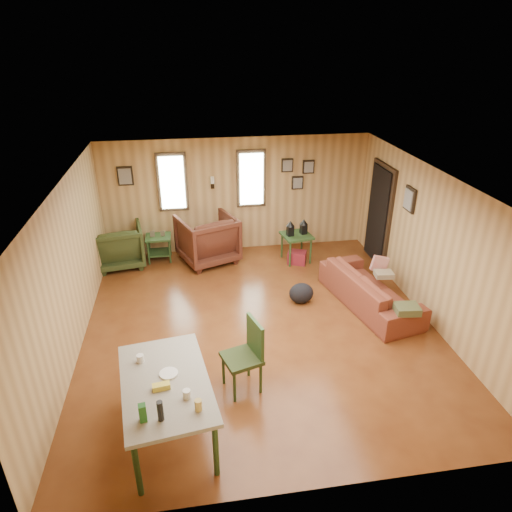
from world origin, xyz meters
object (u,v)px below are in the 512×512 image
Objects in this scene: recliner_brown at (207,237)px; end_table at (159,244)px; sofa at (371,284)px; recliner_green at (119,244)px; side_table at (297,233)px; dining_table at (166,387)px.

recliner_brown is 1.66× the size of end_table.
sofa is 2.24× the size of recliner_green.
recliner_green is at bearing -171.21° from end_table.
end_table is 2.82m from side_table.
sofa is at bearing -65.60° from side_table.
side_table is at bearing 150.39° from recliner_brown.
side_table is at bearing -9.48° from end_table.
recliner_green is 3.56m from side_table.
recliner_green is at bearing -23.47° from recliner_brown.
dining_table reaches higher than recliner_green.
recliner_green is at bearing 174.45° from side_table.
recliner_green is 0.79m from end_table.
recliner_green is at bearing 50.82° from sofa.
sofa is 1.24× the size of dining_table.
end_table is (-0.99, 0.19, -0.18)m from recliner_brown.
dining_table is at bearing 60.00° from recliner_brown.
recliner_brown is 4.58m from dining_table.
end_table is at bearing 170.52° from side_table.
recliner_brown is 1.76m from recliner_green.
sofa is 4.12m from dining_table.
recliner_green is 4.72m from dining_table.
side_table is 4.93m from dining_table.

